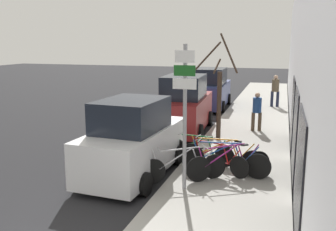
# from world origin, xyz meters

# --- Properties ---
(ground_plane) EXTENTS (80.00, 80.00, 0.00)m
(ground_plane) POSITION_xyz_m (0.00, 11.20, 0.00)
(ground_plane) COLOR black
(sidewalk_curb) EXTENTS (3.20, 32.00, 0.15)m
(sidewalk_curb) POSITION_xyz_m (2.60, 14.00, 0.07)
(sidewalk_curb) COLOR #9E9B93
(sidewalk_curb) RESTS_ON ground
(building_facade) EXTENTS (0.23, 32.00, 6.50)m
(building_facade) POSITION_xyz_m (4.35, 13.90, 3.23)
(building_facade) COLOR #BCBCC1
(building_facade) RESTS_ON ground
(signpost) EXTENTS (0.58, 0.12, 3.60)m
(signpost) POSITION_xyz_m (1.60, 4.14, 2.18)
(signpost) COLOR #939399
(signpost) RESTS_ON sidewalk_curb
(bicycle_0) EXTENTS (2.04, 1.23, 0.93)m
(bicycle_0) POSITION_xyz_m (1.46, 4.63, 0.55)
(bicycle_0) COLOR black
(bicycle_0) RESTS_ON sidewalk_curb
(bicycle_1) EXTENTS (2.07, 1.36, 0.96)m
(bicycle_1) POSITION_xyz_m (2.58, 5.17, 0.56)
(bicycle_1) COLOR black
(bicycle_1) RESTS_ON sidewalk_curb
(bicycle_2) EXTENTS (2.50, 0.44, 0.97)m
(bicycle_2) POSITION_xyz_m (2.43, 5.39, 0.56)
(bicycle_2) COLOR black
(bicycle_2) RESTS_ON sidewalk_curb
(bicycle_3) EXTENTS (1.94, 1.05, 0.86)m
(bicycle_3) POSITION_xyz_m (2.16, 5.63, 0.52)
(bicycle_3) COLOR black
(bicycle_3) RESTS_ON sidewalk_curb
(bicycle_4) EXTENTS (2.50, 0.45, 0.95)m
(bicycle_4) POSITION_xyz_m (2.28, 5.81, 0.56)
(bicycle_4) COLOR black
(bicycle_4) RESTS_ON sidewalk_curb
(bicycle_5) EXTENTS (2.18, 0.67, 0.87)m
(bicycle_5) POSITION_xyz_m (1.54, 6.31, 0.52)
(bicycle_5) COLOR black
(bicycle_5) RESTS_ON sidewalk_curb
(parked_car_0) EXTENTS (2.16, 4.25, 2.23)m
(parked_car_0) POSITION_xyz_m (-0.13, 5.06, 1.01)
(parked_car_0) COLOR silver
(parked_car_0) RESTS_ON ground
(parked_car_1) EXTENTS (2.16, 4.63, 2.42)m
(parked_car_1) POSITION_xyz_m (-0.08, 10.61, 1.10)
(parked_car_1) COLOR maroon
(parked_car_1) RESTS_ON ground
(parked_car_2) EXTENTS (2.07, 4.79, 2.30)m
(parked_car_2) POSITION_xyz_m (-0.12, 16.79, 1.05)
(parked_car_2) COLOR navy
(parked_car_2) RESTS_ON ground
(pedestrian_near) EXTENTS (0.41, 0.36, 1.60)m
(pedestrian_near) POSITION_xyz_m (2.88, 11.07, 1.07)
(pedestrian_near) COLOR #4C3D2D
(pedestrian_near) RESTS_ON sidewalk_curb
(pedestrian_far) EXTENTS (0.47, 0.40, 1.80)m
(pedestrian_far) POSITION_xyz_m (3.45, 17.38, 1.19)
(pedestrian_far) COLOR #1E2338
(pedestrian_far) RESTS_ON sidewalk_curb
(street_tree) EXTENTS (1.76, 1.00, 3.95)m
(street_tree) POSITION_xyz_m (1.60, 9.16, 1.79)
(street_tree) COLOR #3D2D23
(street_tree) RESTS_ON sidewalk_curb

